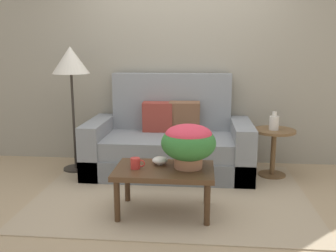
# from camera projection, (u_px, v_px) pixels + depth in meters

# --- Properties ---
(ground_plane) EXTENTS (14.00, 14.00, 0.00)m
(ground_plane) POSITION_uv_depth(u_px,v_px,m) (172.00, 192.00, 3.85)
(ground_plane) COLOR tan
(wall_back) EXTENTS (6.40, 0.12, 2.70)m
(wall_back) POSITION_uv_depth(u_px,v_px,m) (180.00, 57.00, 4.71)
(wall_back) COLOR gray
(wall_back) RESTS_ON ground
(area_rug) EXTENTS (2.68, 1.96, 0.01)m
(area_rug) POSITION_uv_depth(u_px,v_px,m) (172.00, 194.00, 3.79)
(area_rug) COLOR tan
(area_rug) RESTS_ON ground
(couch) EXTENTS (1.91, 0.94, 1.15)m
(couch) POSITION_uv_depth(u_px,v_px,m) (169.00, 144.00, 4.44)
(couch) COLOR slate
(couch) RESTS_ON ground
(coffee_table) EXTENTS (0.87, 0.55, 0.42)m
(coffee_table) POSITION_uv_depth(u_px,v_px,m) (164.00, 174.00, 3.29)
(coffee_table) COLOR #442D1B
(coffee_table) RESTS_ON ground
(side_table) EXTENTS (0.48, 0.48, 0.55)m
(side_table) POSITION_uv_depth(u_px,v_px,m) (274.00, 144.00, 4.26)
(side_table) COLOR brown
(side_table) RESTS_ON ground
(floor_lamp) EXTENTS (0.43, 0.43, 1.48)m
(floor_lamp) POSITION_uv_depth(u_px,v_px,m) (71.00, 66.00, 4.29)
(floor_lamp) COLOR #2D2823
(floor_lamp) RESTS_ON ground
(potted_plant) EXTENTS (0.48, 0.48, 0.39)m
(potted_plant) POSITION_uv_depth(u_px,v_px,m) (189.00, 142.00, 3.25)
(potted_plant) COLOR #A36B4C
(potted_plant) RESTS_ON coffee_table
(coffee_mug) EXTENTS (0.13, 0.08, 0.09)m
(coffee_mug) POSITION_uv_depth(u_px,v_px,m) (136.00, 163.00, 3.26)
(coffee_mug) COLOR red
(coffee_mug) RESTS_ON coffee_table
(snack_bowl) EXTENTS (0.15, 0.15, 0.07)m
(snack_bowl) POSITION_uv_depth(u_px,v_px,m) (160.00, 160.00, 3.37)
(snack_bowl) COLOR silver
(snack_bowl) RESTS_ON coffee_table
(table_vase) EXTENTS (0.11, 0.11, 0.21)m
(table_vase) POSITION_uv_depth(u_px,v_px,m) (274.00, 122.00, 4.18)
(table_vase) COLOR silver
(table_vase) RESTS_ON side_table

